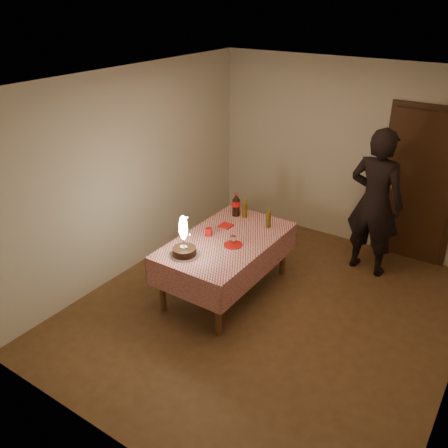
% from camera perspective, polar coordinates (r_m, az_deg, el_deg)
% --- Properties ---
extents(ground, '(4.00, 4.50, 0.01)m').
position_cam_1_polar(ground, '(5.66, 5.06, -10.38)').
color(ground, brown).
rests_on(ground, ground).
extents(room_shell, '(4.04, 4.54, 2.62)m').
position_cam_1_polar(room_shell, '(4.90, 6.60, 5.64)').
color(room_shell, beige).
rests_on(room_shell, ground).
extents(dining_table, '(1.02, 1.72, 0.73)m').
position_cam_1_polar(dining_table, '(5.65, 0.28, -2.72)').
color(dining_table, brown).
rests_on(dining_table, ground).
extents(birthday_cake, '(0.33, 0.33, 0.48)m').
position_cam_1_polar(birthday_cake, '(5.24, -4.83, -2.53)').
color(birthday_cake, white).
rests_on(birthday_cake, dining_table).
extents(red_plate, '(0.22, 0.22, 0.01)m').
position_cam_1_polar(red_plate, '(5.47, 1.10, -2.51)').
color(red_plate, '#AD130C').
rests_on(red_plate, dining_table).
extents(red_cup, '(0.08, 0.08, 0.10)m').
position_cam_1_polar(red_cup, '(5.66, -1.87, -0.97)').
color(red_cup, '#BD0D0D').
rests_on(red_cup, dining_table).
extents(clear_cup, '(0.07, 0.07, 0.09)m').
position_cam_1_polar(clear_cup, '(5.50, 1.12, -1.88)').
color(clear_cup, white).
rests_on(clear_cup, dining_table).
extents(napkin_stack, '(0.15, 0.15, 0.02)m').
position_cam_1_polar(napkin_stack, '(5.89, 0.21, -0.21)').
color(napkin_stack, red).
rests_on(napkin_stack, dining_table).
extents(cola_bottle, '(0.10, 0.10, 0.32)m').
position_cam_1_polar(cola_bottle, '(6.13, 1.47, 2.35)').
color(cola_bottle, black).
rests_on(cola_bottle, dining_table).
extents(amber_bottle_left, '(0.06, 0.06, 0.26)m').
position_cam_1_polar(amber_bottle_left, '(6.10, 2.52, 1.87)').
color(amber_bottle_left, '#533B0E').
rests_on(amber_bottle_left, dining_table).
extents(amber_bottle_right, '(0.06, 0.06, 0.26)m').
position_cam_1_polar(amber_bottle_right, '(5.86, 5.37, 0.70)').
color(amber_bottle_right, '#533B0E').
rests_on(amber_bottle_right, dining_table).
extents(photographer, '(0.75, 0.54, 1.93)m').
position_cam_1_polar(photographer, '(6.27, 17.71, 2.47)').
color(photographer, black).
rests_on(photographer, ground).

